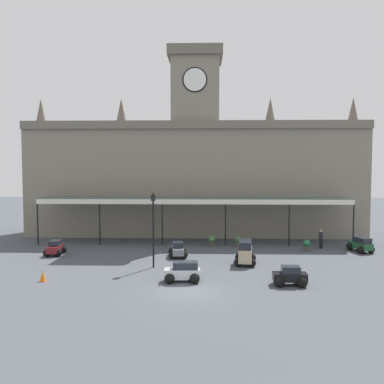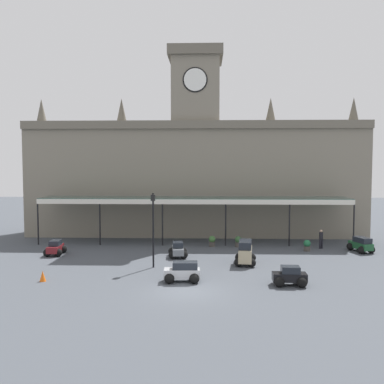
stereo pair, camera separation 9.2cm
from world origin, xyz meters
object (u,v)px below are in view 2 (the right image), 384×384
Objects in this scene: car_beige_van at (245,253)px; planter_by_canopy at (238,241)px; car_green_estate at (361,245)px; car_grey_sedan at (178,251)px; pedestrian_beside_cars at (321,238)px; victorian_lamppost at (153,222)px; traffic_cone at (43,276)px; planter_forecourt_centre at (307,245)px; planter_near_kerb at (212,241)px; car_silver_estate at (183,273)px; car_maroon_sedan at (55,249)px; car_black_sedan at (290,277)px.

car_beige_van is 6.59m from planter_by_canopy.
car_green_estate reaches higher than car_grey_sedan.
victorian_lamppost reaches higher than pedestrian_beside_cars.
traffic_cone is 21.41m from planter_forecourt_centre.
planter_near_kerb is at bearing 109.48° from car_beige_van.
car_silver_estate is at bearing -57.40° from victorian_lamppost.
pedestrian_beside_cars reaches higher than planter_near_kerb.
car_maroon_sedan is at bearing 155.29° from victorian_lamppost.
car_beige_van is at bearing 20.51° from traffic_cone.
car_maroon_sedan is 19.24m from car_black_sedan.
pedestrian_beside_cars is 15.84m from victorian_lamppost.
victorian_lamppost reaches higher than planter_by_canopy.
pedestrian_beside_cars is 23.23m from traffic_cone.
planter_forecourt_centre and planter_by_canopy have the same top height.
car_black_sedan is 10.60m from car_grey_sedan.
car_maroon_sedan is 22.69m from pedestrian_beside_cars.
traffic_cone is at bearing -178.70° from car_silver_estate.
car_silver_estate is 2.38× the size of planter_forecourt_centre.
car_silver_estate is at bearing -137.04° from pedestrian_beside_cars.
traffic_cone is (-15.44, 0.40, -0.17)m from car_black_sedan.
car_silver_estate reaches higher than planter_forecourt_centre.
planter_near_kerb is (10.89, 11.60, 0.16)m from traffic_cone.
victorian_lamppost is at bearing 154.71° from car_black_sedan.
car_maroon_sedan is 2.18× the size of planter_by_canopy.
planter_forecourt_centre is (-1.48, -1.10, -0.42)m from pedestrian_beside_cars.
car_maroon_sedan is at bearing 154.99° from car_black_sedan.
pedestrian_beside_cars is at bearing -3.57° from planter_near_kerb.
car_grey_sedan is at bearing 156.09° from car_beige_van.
traffic_cone is 17.56m from planter_by_canopy.
car_black_sedan is 2.16× the size of planter_near_kerb.
planter_near_kerb is (-4.55, 12.00, -0.01)m from car_black_sedan.
pedestrian_beside_cars is 1.74× the size of planter_near_kerb.
planter_forecourt_centre is (18.98, 9.91, 0.16)m from traffic_cone.
car_black_sedan is 0.97× the size of car_grey_sedan.
car_silver_estate is at bearing 174.77° from car_black_sedan.
traffic_cone is (-23.45, -9.70, -0.23)m from car_green_estate.
car_silver_estate is at bearing -83.79° from car_grey_sedan.
pedestrian_beside_cars reaches higher than car_maroon_sedan.
car_green_estate is 3.61× the size of traffic_cone.
car_maroon_sedan is 7.99m from traffic_cone.
car_beige_van is at bearing -89.96° from planter_by_canopy.
pedestrian_beside_cars is 1.74× the size of planter_by_canopy.
car_beige_van is 1.20× the size of car_black_sedan.
victorian_lamppost reaches higher than car_beige_van.
victorian_lamppost reaches higher than planter_forecourt_centre.
car_beige_van reaches higher than car_silver_estate.
car_beige_van is 2.60× the size of planter_forecourt_centre.
traffic_cone is (1.99, -7.73, -0.17)m from car_maroon_sedan.
pedestrian_beside_cars reaches higher than car_grey_sedan.
pedestrian_beside_cars is (-2.99, 1.30, 0.34)m from car_green_estate.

